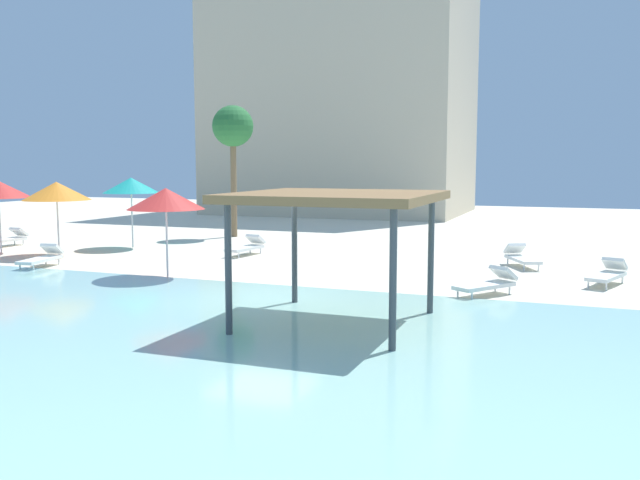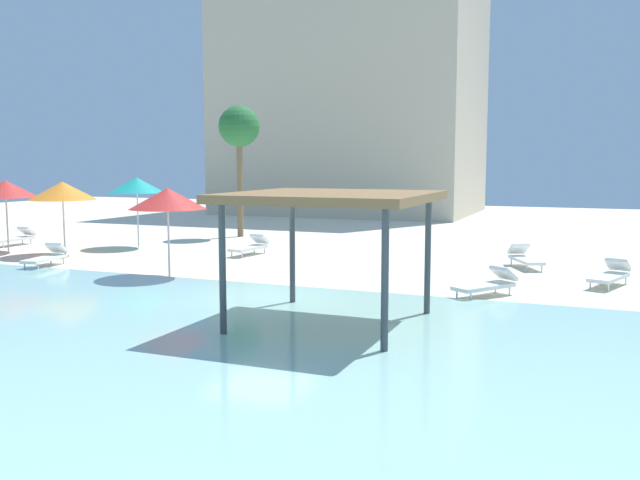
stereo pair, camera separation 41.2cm
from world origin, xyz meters
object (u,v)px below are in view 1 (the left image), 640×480
object	(u,v)px
beach_umbrella_red_0	(166,199)
beach_umbrella_teal_5	(131,185)
lounge_chair_1	(521,257)
lounge_chair_5	(43,257)
beach_umbrella_orange_2	(57,191)
lounge_chair_2	(247,246)
shade_pavilion	(337,201)
lounge_chair_3	(608,273)
lounge_chair_4	(8,238)
palm_tree_1	(233,129)
lounge_chair_0	(489,283)

from	to	relation	value
beach_umbrella_red_0	beach_umbrella_teal_5	world-z (taller)	beach_umbrella_teal_5
lounge_chair_1	lounge_chair_5	size ratio (longest dim) A/B	1.00
beach_umbrella_orange_2	lounge_chair_1	distance (m)	16.84
lounge_chair_2	lounge_chair_5	world-z (taller)	same
shade_pavilion	lounge_chair_3	distance (m)	9.44
lounge_chair_1	beach_umbrella_teal_5	bearing A→B (deg)	-114.93
lounge_chair_2	lounge_chair_4	distance (m)	10.60
shade_pavilion	beach_umbrella_orange_2	xyz separation A→B (m)	(-13.35, 6.61, -0.24)
beach_umbrella_orange_2	palm_tree_1	world-z (taller)	palm_tree_1
lounge_chair_4	beach_umbrella_red_0	bearing A→B (deg)	69.36
beach_umbrella_teal_5	lounge_chair_1	bearing A→B (deg)	1.17
shade_pavilion	lounge_chair_3	xyz separation A→B (m)	(5.63, 7.22, -2.32)
beach_umbrella_red_0	beach_umbrella_orange_2	world-z (taller)	beach_umbrella_orange_2
beach_umbrella_orange_2	beach_umbrella_teal_5	world-z (taller)	beach_umbrella_teal_5
beach_umbrella_red_0	beach_umbrella_orange_2	distance (m)	7.12
beach_umbrella_red_0	palm_tree_1	bearing A→B (deg)	107.89
lounge_chair_2	lounge_chair_4	size ratio (longest dim) A/B	1.03
beach_umbrella_red_0	lounge_chair_3	size ratio (longest dim) A/B	1.36
shade_pavilion	lounge_chair_5	world-z (taller)	shade_pavilion
lounge_chair_1	lounge_chair_5	xyz separation A→B (m)	(-14.86, -5.75, 0.00)
beach_umbrella_teal_5	lounge_chair_2	xyz separation A→B (m)	(5.39, -0.33, -2.21)
lounge_chair_1	lounge_chair_4	xyz separation A→B (m)	(-20.41, -1.73, 0.00)
beach_umbrella_red_0	lounge_chair_0	xyz separation A→B (m)	(9.43, 0.60, -2.05)
shade_pavilion	lounge_chair_0	world-z (taller)	shade_pavilion
lounge_chair_0	lounge_chair_3	xyz separation A→B (m)	(2.98, 2.75, 0.00)
lounge_chair_4	palm_tree_1	distance (m)	10.73
lounge_chair_4	palm_tree_1	world-z (taller)	palm_tree_1
beach_umbrella_orange_2	lounge_chair_3	distance (m)	19.11
beach_umbrella_red_0	palm_tree_1	distance (m)	11.69
lounge_chair_1	beach_umbrella_red_0	bearing A→B (deg)	-84.61
lounge_chair_3	lounge_chair_5	world-z (taller)	same
lounge_chair_4	lounge_chair_2	bearing A→B (deg)	97.26
lounge_chair_1	lounge_chair_4	distance (m)	20.48
beach_umbrella_teal_5	lounge_chair_1	world-z (taller)	beach_umbrella_teal_5
beach_umbrella_teal_5	lounge_chair_5	distance (m)	5.88
beach_umbrella_red_0	lounge_chair_3	world-z (taller)	beach_umbrella_red_0
beach_umbrella_orange_2	lounge_chair_3	bearing A→B (deg)	1.84
beach_umbrella_orange_2	palm_tree_1	bearing A→B (deg)	69.22
lounge_chair_0	lounge_chair_4	world-z (taller)	same
beach_umbrella_orange_2	lounge_chair_4	distance (m)	4.78
lounge_chair_5	lounge_chair_3	bearing A→B (deg)	89.67
beach_umbrella_teal_5	lounge_chair_2	size ratio (longest dim) A/B	1.46
shade_pavilion	lounge_chair_5	size ratio (longest dim) A/B	2.06
beach_umbrella_red_0	beach_umbrella_orange_2	size ratio (longest dim) A/B	0.98
shade_pavilion	lounge_chair_3	bearing A→B (deg)	52.05
lounge_chair_3	lounge_chair_5	distance (m)	17.72
lounge_chair_2	palm_tree_1	size ratio (longest dim) A/B	0.32
lounge_chair_1	lounge_chair_4	world-z (taller)	same
shade_pavilion	lounge_chair_4	distance (m)	19.32
lounge_chair_2	lounge_chair_4	world-z (taller)	same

